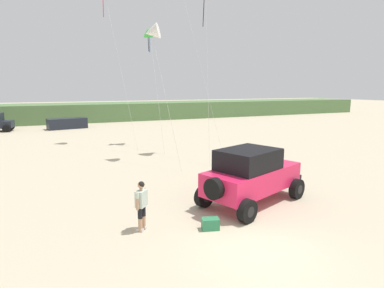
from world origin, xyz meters
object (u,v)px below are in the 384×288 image
at_px(person_watching, 141,203).
at_px(cooler_box, 210,224).
at_px(kite_purple_stunt, 152,32).
at_px(distant_sedan, 67,123).
at_px(jeep, 252,174).
at_px(kite_green_box, 150,36).

height_order(person_watching, cooler_box, person_watching).
bearing_deg(kite_purple_stunt, cooler_box, -97.62).
bearing_deg(distant_sedan, cooler_box, -95.10).
height_order(jeep, cooler_box, jeep).
xyz_separation_m(person_watching, distant_sedan, (-0.97, 29.23, -0.34)).
bearing_deg(kite_purple_stunt, person_watching, -109.32).
bearing_deg(kite_green_box, kite_purple_stunt, -105.54).
height_order(jeep, kite_green_box, kite_green_box).
relative_size(person_watching, kite_green_box, 0.18).
height_order(cooler_box, kite_green_box, kite_green_box).
bearing_deg(kite_green_box, jeep, -91.43).
distance_m(cooler_box, kite_purple_stunt, 13.56).
distance_m(cooler_box, kite_green_box, 18.80).
bearing_deg(jeep, cooler_box, -150.09).
bearing_deg(distant_sedan, kite_purple_stunt, -87.58).
distance_m(person_watching, kite_green_box, 18.20).
bearing_deg(kite_green_box, distant_sedan, 114.01).
relative_size(jeep, distant_sedan, 1.19).
relative_size(cooler_box, distant_sedan, 0.13).
xyz_separation_m(person_watching, kite_green_box, (5.08, 15.64, 7.78)).
bearing_deg(kite_green_box, person_watching, -108.01).
distance_m(jeep, kite_green_box, 16.76).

